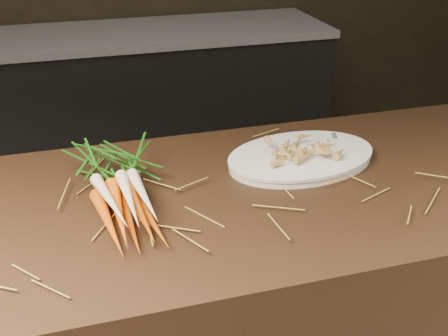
{
  "coord_description": "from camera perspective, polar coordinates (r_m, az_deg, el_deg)",
  "views": [
    {
      "loc": [
        -0.2,
        -0.77,
        1.54
      ],
      "look_at": [
        0.12,
        0.31,
        0.96
      ],
      "focal_mm": 45.0,
      "sensor_mm": 36.0,
      "label": 1
    }
  ],
  "objects": [
    {
      "name": "straw_bedding",
      "position": [
        1.25,
        -5.07,
        -2.94
      ],
      "size": [
        1.4,
        0.6,
        0.02
      ],
      "primitive_type": null,
      "color": "olive",
      "rests_on": "main_counter"
    },
    {
      "name": "serving_fork",
      "position": [
        1.49,
        12.72,
        2.06
      ],
      "size": [
        0.06,
        0.14,
        0.0
      ],
      "primitive_type": "cube",
      "rotation": [
        0.0,
        0.0,
        -0.32
      ],
      "color": "silver",
      "rests_on": "serving_platter"
    },
    {
      "name": "roasted_veg_heap",
      "position": [
        1.42,
        7.91,
        2.11
      ],
      "size": [
        0.21,
        0.16,
        0.04
      ],
      "primitive_type": null,
      "rotation": [
        0.0,
        0.0,
        0.14
      ],
      "color": "#A58343",
      "rests_on": "serving_platter"
    },
    {
      "name": "root_veg_bunch",
      "position": [
        1.27,
        -10.77,
        -1.3
      ],
      "size": [
        0.17,
        0.47,
        0.09
      ],
      "rotation": [
        0.0,
        0.0,
        0.05
      ],
      "color": "#C44600",
      "rests_on": "main_counter"
    },
    {
      "name": "back_counter",
      "position": [
        3.19,
        -6.38,
        6.53
      ],
      "size": [
        1.82,
        0.62,
        0.84
      ],
      "color": "black",
      "rests_on": "ground"
    },
    {
      "name": "serving_platter",
      "position": [
        1.43,
        7.83,
        0.96
      ],
      "size": [
        0.42,
        0.31,
        0.02
      ],
      "primitive_type": null,
      "rotation": [
        0.0,
        0.0,
        0.14
      ],
      "color": "white",
      "rests_on": "main_counter"
    }
  ]
}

